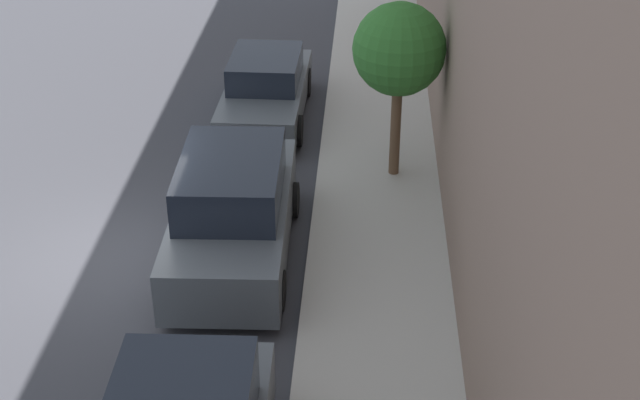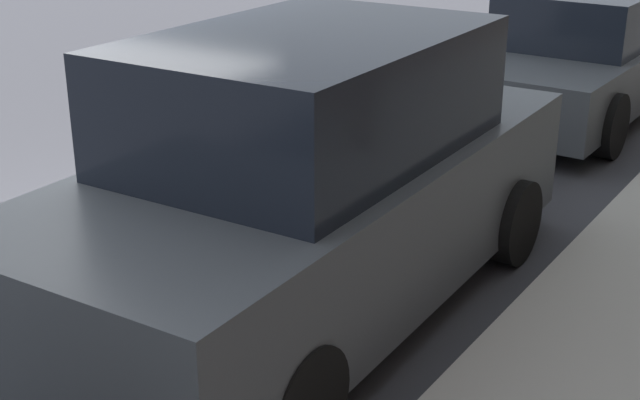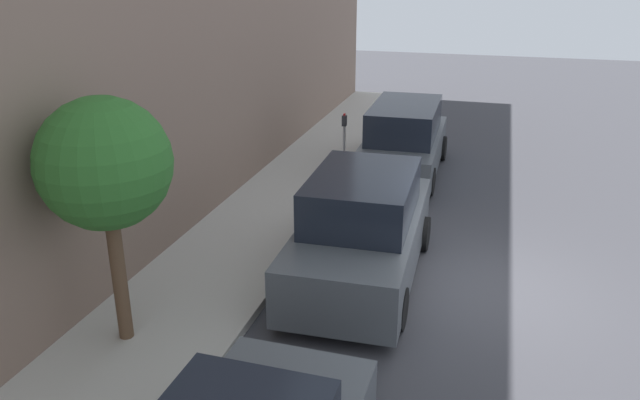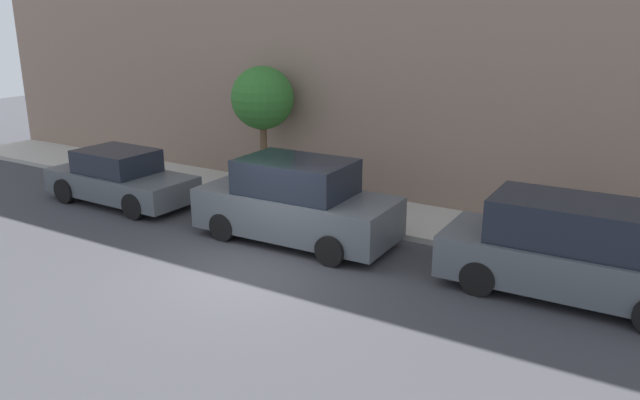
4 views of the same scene
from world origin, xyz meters
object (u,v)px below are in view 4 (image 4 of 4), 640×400
at_px(street_tree, 262,99).
at_px(parked_sedan_third, 120,178).
at_px(parked_minivan_nearest, 574,251).
at_px(parked_suv_second, 296,203).
at_px(parking_meter_near, 570,218).

bearing_deg(street_tree, parked_sedan_third, 135.95).
bearing_deg(parked_sedan_third, parked_minivan_nearest, -88.69).
height_order(parked_minivan_nearest, parked_sedan_third, parked_minivan_nearest).
bearing_deg(parked_suv_second, street_tree, 46.56).
bearing_deg(parked_minivan_nearest, street_tree, 73.72).
bearing_deg(parking_meter_near, parked_sedan_third, 98.87).
xyz_separation_m(parked_suv_second, parking_meter_near, (1.77, -5.80, 0.13)).
distance_m(parked_suv_second, street_tree, 4.64).
bearing_deg(street_tree, parked_suv_second, -133.44).
xyz_separation_m(parked_sedan_third, street_tree, (2.98, -2.88, 2.11)).
bearing_deg(parked_suv_second, parking_meter_near, -73.06).
relative_size(parked_suv_second, street_tree, 1.34).
xyz_separation_m(parking_meter_near, street_tree, (1.14, 8.87, 1.78)).
relative_size(parked_sedan_third, street_tree, 1.25).
height_order(parked_minivan_nearest, parking_meter_near, parked_minivan_nearest).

